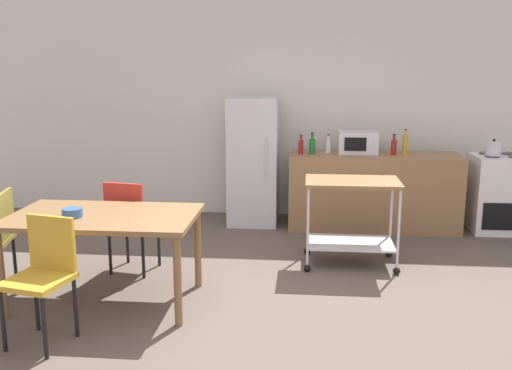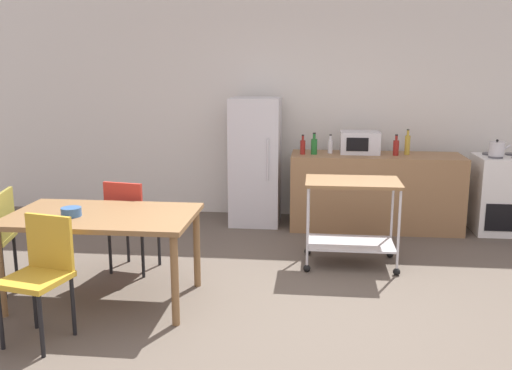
% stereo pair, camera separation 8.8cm
% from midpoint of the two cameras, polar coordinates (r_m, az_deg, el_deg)
% --- Properties ---
extents(ground_plane, '(12.00, 12.00, 0.00)m').
position_cam_midpoint_polar(ground_plane, '(4.52, 3.83, -13.31)').
color(ground_plane, brown).
extents(back_wall, '(8.40, 0.12, 2.90)m').
position_cam_midpoint_polar(back_wall, '(7.30, 5.07, 8.20)').
color(back_wall, silver).
rests_on(back_wall, ground_plane).
extents(kitchen_counter, '(2.00, 0.64, 0.90)m').
position_cam_midpoint_polar(kitchen_counter, '(6.88, 12.32, -0.68)').
color(kitchen_counter, olive).
rests_on(kitchen_counter, ground_plane).
extents(dining_table, '(1.50, 0.90, 0.75)m').
position_cam_midpoint_polar(dining_table, '(4.75, -14.74, -3.75)').
color(dining_table, brown).
rests_on(dining_table, ground_plane).
extents(chair_mustard, '(0.48, 0.48, 0.89)m').
position_cam_midpoint_polar(chair_mustard, '(4.27, -20.42, -8.06)').
color(chair_mustard, gold).
rests_on(chair_mustard, ground_plane).
extents(chair_red, '(0.46, 0.46, 0.89)m').
position_cam_midpoint_polar(chair_red, '(5.40, -12.16, -3.40)').
color(chair_red, '#B72D23').
rests_on(chair_red, ground_plane).
extents(stove_oven, '(0.60, 0.61, 0.92)m').
position_cam_midpoint_polar(stove_oven, '(7.21, 23.84, -0.86)').
color(stove_oven, white).
rests_on(stove_oven, ground_plane).
extents(refrigerator, '(0.60, 0.63, 1.55)m').
position_cam_midpoint_polar(refrigerator, '(6.91, 0.31, 2.40)').
color(refrigerator, silver).
rests_on(refrigerator, ground_plane).
extents(kitchen_cart, '(0.91, 0.57, 0.85)m').
position_cam_midpoint_polar(kitchen_cart, '(5.54, 10.13, -2.35)').
color(kitchen_cart, brown).
rests_on(kitchen_cart, ground_plane).
extents(bottle_soda, '(0.06, 0.06, 0.23)m').
position_cam_midpoint_polar(bottle_soda, '(6.68, 5.13, 3.90)').
color(bottle_soda, maroon).
rests_on(bottle_soda, kitchen_counter).
extents(bottle_soy_sauce, '(0.07, 0.07, 0.26)m').
position_cam_midpoint_polar(bottle_soy_sauce, '(6.69, 6.28, 3.96)').
color(bottle_soy_sauce, '#1E6628').
rests_on(bottle_soy_sauce, kitchen_counter).
extents(bottle_sesame_oil, '(0.06, 0.06, 0.23)m').
position_cam_midpoint_polar(bottle_sesame_oil, '(6.79, 7.90, 3.94)').
color(bottle_sesame_oil, silver).
rests_on(bottle_sesame_oil, kitchen_counter).
extents(microwave, '(0.46, 0.35, 0.26)m').
position_cam_midpoint_polar(microwave, '(6.84, 10.83, 4.25)').
color(microwave, silver).
rests_on(microwave, kitchen_counter).
extents(bottle_hot_sauce, '(0.07, 0.07, 0.25)m').
position_cam_midpoint_polar(bottle_hot_sauce, '(6.78, 14.35, 3.74)').
color(bottle_hot_sauce, maroon).
rests_on(bottle_hot_sauce, kitchen_counter).
extents(bottle_wine, '(0.06, 0.06, 0.30)m').
position_cam_midpoint_polar(bottle_wine, '(6.88, 15.44, 4.00)').
color(bottle_wine, gold).
rests_on(bottle_wine, kitchen_counter).
extents(fruit_bowl, '(0.16, 0.16, 0.07)m').
position_cam_midpoint_polar(fruit_bowl, '(4.72, -17.70, -2.61)').
color(fruit_bowl, '#33598C').
rests_on(fruit_bowl, dining_table).
extents(kettle, '(0.24, 0.17, 0.19)m').
position_cam_midpoint_polar(kettle, '(6.98, 23.53, 3.37)').
color(kettle, silver).
rests_on(kettle, stove_oven).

